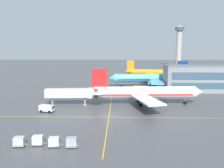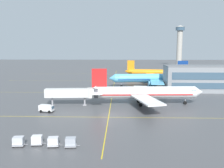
{
  "view_description": "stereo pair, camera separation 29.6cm",
  "coord_description": "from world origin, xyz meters",
  "px_view_note": "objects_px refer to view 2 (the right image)",
  "views": [
    {
      "loc": [
        2.74,
        -64.79,
        18.53
      ],
      "look_at": [
        0.07,
        23.64,
        5.11
      ],
      "focal_mm": 38.98,
      "sensor_mm": 36.0,
      "label": 1
    },
    {
      "loc": [
        3.04,
        -64.78,
        18.53
      ],
      "look_at": [
        0.07,
        23.64,
        5.11
      ],
      "focal_mm": 38.98,
      "sensor_mm": 36.0,
      "label": 2
    }
  ],
  "objects_px": {
    "service_truck_red_van": "(46,108)",
    "baggage_cart_row_leftmost": "(18,141)",
    "airliner_third_row": "(152,72)",
    "airliner_front_gate": "(144,93)",
    "baggage_cart_row_second": "(37,140)",
    "jet_bridge": "(76,93)",
    "airliner_second_row": "(151,78)",
    "control_tower": "(180,43)",
    "baggage_cart_row_fourth": "(71,142)",
    "baggage_cart_row_middle": "(53,142)"
  },
  "relations": [
    {
      "from": "service_truck_red_van",
      "to": "baggage_cart_row_leftmost",
      "type": "xyz_separation_m",
      "value": [
        2.07,
        -24.45,
        -0.17
      ]
    },
    {
      "from": "airliner_third_row",
      "to": "service_truck_red_van",
      "type": "relative_size",
      "value": 7.75
    },
    {
      "from": "airliner_front_gate",
      "to": "baggage_cart_row_leftmost",
      "type": "height_order",
      "value": "airliner_front_gate"
    },
    {
      "from": "baggage_cart_row_second",
      "to": "jet_bridge",
      "type": "relative_size",
      "value": 0.17
    },
    {
      "from": "airliner_second_row",
      "to": "jet_bridge",
      "type": "distance_m",
      "value": 47.76
    },
    {
      "from": "airliner_front_gate",
      "to": "control_tower",
      "type": "distance_m",
      "value": 169.39
    },
    {
      "from": "airliner_third_row",
      "to": "baggage_cart_row_second",
      "type": "xyz_separation_m",
      "value": [
        -35.19,
        -102.48,
        -2.62
      ]
    },
    {
      "from": "airliner_third_row",
      "to": "jet_bridge",
      "type": "xyz_separation_m",
      "value": [
        -33.56,
        -70.25,
        0.43
      ]
    },
    {
      "from": "airliner_front_gate",
      "to": "airliner_second_row",
      "type": "xyz_separation_m",
      "value": [
        6.82,
        36.44,
        0.15
      ]
    },
    {
      "from": "baggage_cart_row_leftmost",
      "to": "baggage_cart_row_fourth",
      "type": "xyz_separation_m",
      "value": [
        9.92,
        -0.07,
        0.0
      ]
    },
    {
      "from": "airliner_second_row",
      "to": "jet_bridge",
      "type": "relative_size",
      "value": 2.32
    },
    {
      "from": "baggage_cart_row_middle",
      "to": "control_tower",
      "type": "xyz_separation_m",
      "value": [
        69.54,
        195.56,
        21.72
      ]
    },
    {
      "from": "airliner_third_row",
      "to": "baggage_cart_row_second",
      "type": "height_order",
      "value": "airliner_third_row"
    },
    {
      "from": "service_truck_red_van",
      "to": "airliner_third_row",
      "type": "bearing_deg",
      "value": 62.75
    },
    {
      "from": "airliner_second_row",
      "to": "service_truck_red_van",
      "type": "xyz_separation_m",
      "value": [
        -35.77,
        -46.6,
        -3.0
      ]
    },
    {
      "from": "airliner_front_gate",
      "to": "jet_bridge",
      "type": "distance_m",
      "value": 22.02
    },
    {
      "from": "service_truck_red_van",
      "to": "baggage_cart_row_leftmost",
      "type": "relative_size",
      "value": 1.56
    },
    {
      "from": "baggage_cart_row_second",
      "to": "baggage_cart_row_middle",
      "type": "bearing_deg",
      "value": -11.48
    },
    {
      "from": "jet_bridge",
      "to": "baggage_cart_row_second",
      "type": "bearing_deg",
      "value": -92.88
    },
    {
      "from": "airliner_third_row",
      "to": "baggage_cart_row_leftmost",
      "type": "bearing_deg",
      "value": -110.46
    },
    {
      "from": "airliner_front_gate",
      "to": "baggage_cart_row_middle",
      "type": "bearing_deg",
      "value": -120.38
    },
    {
      "from": "airliner_front_gate",
      "to": "baggage_cart_row_middle",
      "type": "height_order",
      "value": "airliner_front_gate"
    },
    {
      "from": "baggage_cart_row_fourth",
      "to": "airliner_second_row",
      "type": "bearing_deg",
      "value": 71.52
    },
    {
      "from": "baggage_cart_row_middle",
      "to": "airliner_third_row",
      "type": "bearing_deg",
      "value": 72.83
    },
    {
      "from": "airliner_front_gate",
      "to": "airliner_third_row",
      "type": "relative_size",
      "value": 1.11
    },
    {
      "from": "baggage_cart_row_leftmost",
      "to": "airliner_third_row",
      "type": "bearing_deg",
      "value": 69.54
    },
    {
      "from": "airliner_front_gate",
      "to": "airliner_second_row",
      "type": "distance_m",
      "value": 37.08
    },
    {
      "from": "airliner_second_row",
      "to": "baggage_cart_row_fourth",
      "type": "distance_m",
      "value": 75.07
    },
    {
      "from": "service_truck_red_van",
      "to": "baggage_cart_row_second",
      "type": "xyz_separation_m",
      "value": [
        5.37,
        -23.75,
        -0.17
      ]
    },
    {
      "from": "baggage_cart_row_middle",
      "to": "control_tower",
      "type": "relative_size",
      "value": 0.07
    },
    {
      "from": "baggage_cart_row_fourth",
      "to": "control_tower",
      "type": "bearing_deg",
      "value": 71.3
    },
    {
      "from": "airliner_front_gate",
      "to": "baggage_cart_row_leftmost",
      "type": "bearing_deg",
      "value": -127.84
    },
    {
      "from": "airliner_second_row",
      "to": "baggage_cart_row_leftmost",
      "type": "relative_size",
      "value": 13.96
    },
    {
      "from": "baggage_cart_row_leftmost",
      "to": "jet_bridge",
      "type": "height_order",
      "value": "jet_bridge"
    },
    {
      "from": "baggage_cart_row_leftmost",
      "to": "baggage_cart_row_middle",
      "type": "xyz_separation_m",
      "value": [
        6.61,
        0.04,
        0.0
      ]
    },
    {
      "from": "baggage_cart_row_leftmost",
      "to": "service_truck_red_van",
      "type": "bearing_deg",
      "value": 94.83
    },
    {
      "from": "airliner_third_row",
      "to": "baggage_cart_row_middle",
      "type": "bearing_deg",
      "value": -107.17
    },
    {
      "from": "airliner_second_row",
      "to": "baggage_cart_row_leftmost",
      "type": "xyz_separation_m",
      "value": [
        -33.7,
        -71.06,
        -3.18
      ]
    },
    {
      "from": "airliner_third_row",
      "to": "service_truck_red_van",
      "type": "bearing_deg",
      "value": -117.25
    },
    {
      "from": "control_tower",
      "to": "baggage_cart_row_second",
      "type": "bearing_deg",
      "value": -110.49
    },
    {
      "from": "baggage_cart_row_second",
      "to": "baggage_cart_row_fourth",
      "type": "xyz_separation_m",
      "value": [
        6.61,
        -0.78,
        0.0
      ]
    },
    {
      "from": "baggage_cart_row_fourth",
      "to": "jet_bridge",
      "type": "relative_size",
      "value": 0.17
    },
    {
      "from": "airliner_second_row",
      "to": "service_truck_red_van",
      "type": "height_order",
      "value": "airliner_second_row"
    },
    {
      "from": "airliner_third_row",
      "to": "jet_bridge",
      "type": "height_order",
      "value": "airliner_third_row"
    },
    {
      "from": "airliner_front_gate",
      "to": "baggage_cart_row_second",
      "type": "distance_m",
      "value": 41.41
    },
    {
      "from": "control_tower",
      "to": "baggage_cart_row_middle",
      "type": "bearing_deg",
      "value": -109.57
    },
    {
      "from": "baggage_cart_row_second",
      "to": "control_tower",
      "type": "height_order",
      "value": "control_tower"
    },
    {
      "from": "airliner_third_row",
      "to": "jet_bridge",
      "type": "distance_m",
      "value": 77.85
    },
    {
      "from": "airliner_front_gate",
      "to": "service_truck_red_van",
      "type": "height_order",
      "value": "airliner_front_gate"
    },
    {
      "from": "airliner_second_row",
      "to": "baggage_cart_row_fourth",
      "type": "relative_size",
      "value": 13.96
    }
  ]
}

